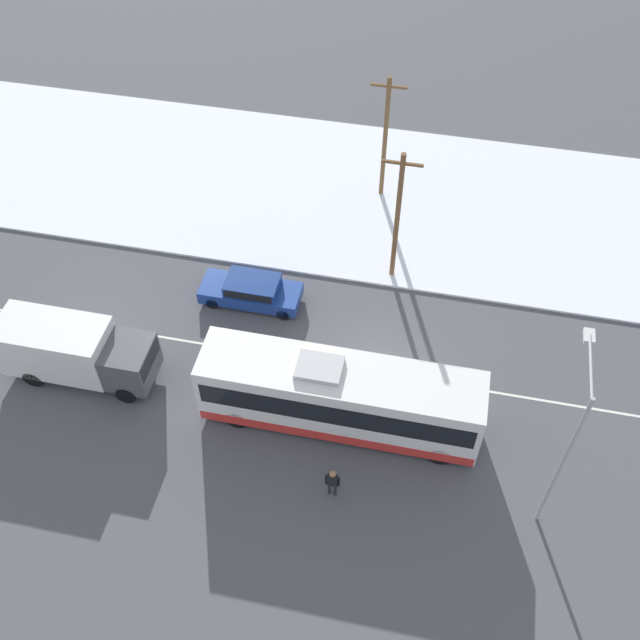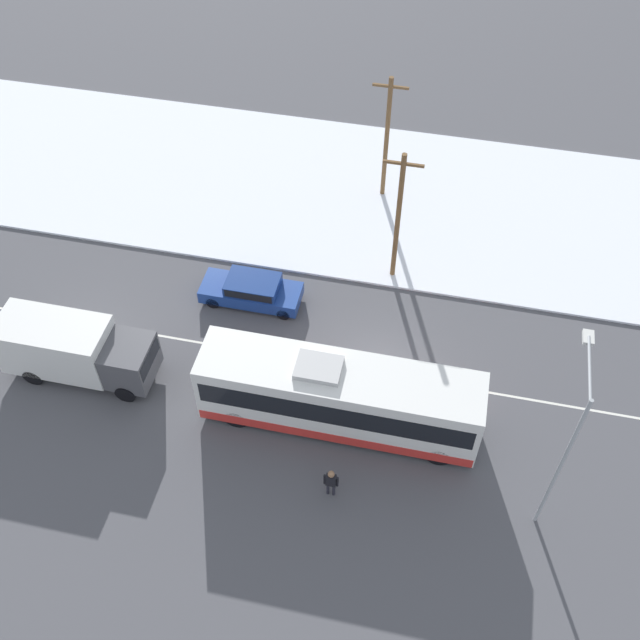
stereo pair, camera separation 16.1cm
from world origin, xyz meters
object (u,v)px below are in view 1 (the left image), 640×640
at_px(box_truck, 74,350).
at_px(utility_pole_snowlot, 385,137).
at_px(streetlamp, 569,434).
at_px(utility_pole_roadside, 397,216).
at_px(pedestrian_at_stop, 333,481).
at_px(city_bus, 340,396).
at_px(sedan_car, 251,290).

height_order(box_truck, utility_pole_snowlot, utility_pole_snowlot).
bearing_deg(streetlamp, utility_pole_roadside, 123.15).
relative_size(streetlamp, utility_pole_snowlot, 1.10).
bearing_deg(box_truck, utility_pole_snowlot, 53.33).
bearing_deg(streetlamp, pedestrian_at_stop, -171.43).
bearing_deg(pedestrian_at_stop, city_bus, 96.35).
distance_m(sedan_car, pedestrian_at_stop, 10.92).
relative_size(city_bus, box_truck, 1.72).
bearing_deg(utility_pole_snowlot, sedan_car, -117.80).
distance_m(box_truck, sedan_car, 8.52).
bearing_deg(city_bus, pedestrian_at_stop, -83.65).
height_order(box_truck, pedestrian_at_stop, box_truck).
height_order(pedestrian_at_stop, streetlamp, streetlamp).
bearing_deg(utility_pole_snowlot, pedestrian_at_stop, -87.10).
height_order(box_truck, utility_pole_roadside, utility_pole_roadside).
xyz_separation_m(streetlamp, utility_pole_roadside, (-7.31, 11.20, -1.19)).
bearing_deg(utility_pole_roadside, utility_pole_snowlot, 103.73).
relative_size(city_bus, utility_pole_snowlot, 1.59).
height_order(box_truck, sedan_car, box_truck).
bearing_deg(streetlamp, box_truck, 173.23).
height_order(city_bus, utility_pole_roadside, utility_pole_roadside).
height_order(streetlamp, utility_pole_snowlot, streetlamp).
bearing_deg(utility_pole_roadside, pedestrian_at_stop, -92.51).
distance_m(pedestrian_at_stop, utility_pole_snowlot, 18.66).
xyz_separation_m(utility_pole_roadside, utility_pole_snowlot, (-1.48, 6.05, -0.06)).
relative_size(sedan_car, pedestrian_at_stop, 2.88).
distance_m(pedestrian_at_stop, utility_pole_roadside, 12.71).
relative_size(sedan_car, streetlamp, 0.60).
bearing_deg(city_bus, utility_pole_roadside, 84.09).
xyz_separation_m(city_bus, sedan_car, (-5.38, 5.83, -0.94)).
height_order(city_bus, pedestrian_at_stop, city_bus).
distance_m(box_truck, pedestrian_at_stop, 12.54).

